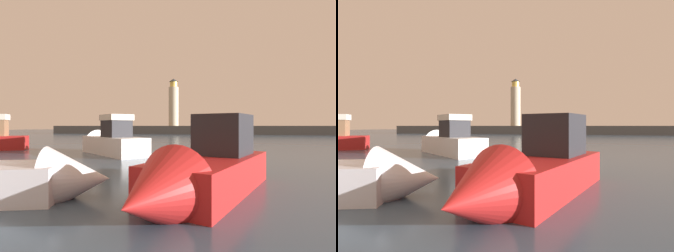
% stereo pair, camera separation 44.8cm
% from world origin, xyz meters
% --- Properties ---
extents(ground_plane, '(220.00, 220.00, 0.00)m').
position_xyz_m(ground_plane, '(0.00, 33.21, 0.00)').
color(ground_plane, '#384C60').
extents(breakwater, '(82.23, 4.60, 2.19)m').
position_xyz_m(breakwater, '(0.00, 66.42, 1.10)').
color(breakwater, '#423F3D').
rests_on(breakwater, ground_plane).
extents(lighthouse, '(2.58, 2.58, 12.37)m').
position_xyz_m(lighthouse, '(-7.23, 66.42, 8.05)').
color(lighthouse, beige).
rests_on(lighthouse, breakwater).
extents(motorboat_1, '(4.62, 7.94, 3.09)m').
position_xyz_m(motorboat_1, '(4.97, 6.75, 0.80)').
color(motorboat_1, '#B21E1E').
rests_on(motorboat_1, ground_plane).
extents(motorboat_3, '(8.06, 7.30, 3.42)m').
position_xyz_m(motorboat_3, '(-3.49, 18.42, 0.94)').
color(motorboat_3, white).
rests_on(motorboat_3, ground_plane).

